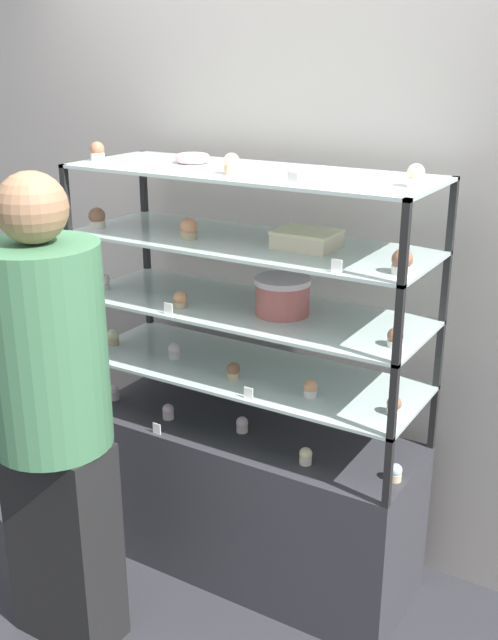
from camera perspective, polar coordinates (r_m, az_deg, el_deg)
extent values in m
plane|color=#2D2D33|center=(3.37, 0.00, -17.99)|extent=(20.00, 20.00, 0.00)
cube|color=gray|center=(3.10, 3.74, 5.45)|extent=(8.00, 0.05, 2.60)
cube|color=#333338|center=(3.19, 0.00, -13.40)|extent=(1.36, 0.49, 0.64)
cube|color=black|center=(3.49, -7.46, -2.14)|extent=(0.02, 0.02, 0.26)
cube|color=black|center=(2.92, 13.88, -7.15)|extent=(0.02, 0.02, 0.26)
cube|color=black|center=(3.17, -12.67, -4.78)|extent=(0.02, 0.02, 0.26)
cube|color=black|center=(2.52, 10.56, -11.35)|extent=(0.02, 0.02, 0.26)
cube|color=#B2C6C1|center=(2.91, 0.00, -3.91)|extent=(1.36, 0.49, 0.01)
cube|color=black|center=(3.41, -7.65, 1.86)|extent=(0.02, 0.02, 0.26)
cube|color=black|center=(2.81, 14.30, -2.48)|extent=(0.02, 0.02, 0.26)
cube|color=black|center=(3.08, -13.03, -0.43)|extent=(0.02, 0.02, 0.26)
cube|color=black|center=(2.40, 10.93, -6.10)|extent=(0.02, 0.02, 0.26)
cube|color=#B2C6C1|center=(2.82, 0.00, 0.87)|extent=(1.36, 0.49, 0.01)
cube|color=black|center=(3.34, -7.85, 6.06)|extent=(0.02, 0.02, 0.26)
cube|color=black|center=(2.73, 14.75, 2.51)|extent=(0.02, 0.02, 0.26)
cube|color=black|center=(3.00, -13.40, 4.17)|extent=(0.02, 0.02, 0.26)
cube|color=black|center=(2.31, 11.34, -0.35)|extent=(0.02, 0.02, 0.26)
cube|color=#B2C6C1|center=(2.75, 0.00, 5.93)|extent=(1.36, 0.49, 0.01)
cube|color=black|center=(3.29, -8.06, 10.40)|extent=(0.02, 0.02, 0.26)
cube|color=black|center=(2.67, 15.22, 7.78)|extent=(0.02, 0.02, 0.26)
cube|color=black|center=(2.95, -13.79, 8.97)|extent=(0.02, 0.02, 0.26)
cube|color=black|center=(2.23, 11.78, 5.84)|extent=(0.02, 0.02, 0.26)
cube|color=#B2C6C1|center=(2.70, 0.00, 11.22)|extent=(1.36, 0.49, 0.01)
cylinder|color=#C66660|center=(2.73, 2.53, 1.62)|extent=(0.20, 0.20, 0.12)
cylinder|color=silver|center=(2.71, 2.55, 3.00)|extent=(0.21, 0.21, 0.02)
cube|color=beige|center=(2.64, 4.41, 6.04)|extent=(0.21, 0.17, 0.05)
cube|color=#F4EAB2|center=(2.64, 4.43, 6.70)|extent=(0.21, 0.17, 0.01)
cylinder|color=white|center=(3.31, -10.24, -5.75)|extent=(0.05, 0.05, 0.03)
sphere|color=silver|center=(3.30, -10.27, -5.32)|extent=(0.05, 0.05, 0.05)
cylinder|color=white|center=(3.11, -6.16, -7.24)|extent=(0.05, 0.05, 0.03)
sphere|color=silver|center=(3.10, -6.18, -6.80)|extent=(0.05, 0.05, 0.05)
cylinder|color=beige|center=(2.99, -0.53, -8.27)|extent=(0.05, 0.05, 0.03)
sphere|color=silver|center=(2.98, -0.53, -7.81)|extent=(0.05, 0.05, 0.05)
cylinder|color=beige|center=(2.79, 4.33, -10.60)|extent=(0.05, 0.05, 0.03)
sphere|color=#F4EAB2|center=(2.77, 4.34, -10.12)|extent=(0.05, 0.05, 0.05)
cylinder|color=#CCB28C|center=(2.73, 11.06, -11.65)|extent=(0.05, 0.05, 0.03)
sphere|color=silver|center=(2.71, 11.10, -11.16)|extent=(0.05, 0.05, 0.05)
cube|color=white|center=(3.00, -7.04, -8.22)|extent=(0.04, 0.00, 0.04)
cylinder|color=#CCB28C|center=(3.21, -10.30, -1.59)|extent=(0.05, 0.05, 0.03)
sphere|color=#F4EAB2|center=(3.20, -10.33, -1.14)|extent=(0.05, 0.05, 0.05)
cylinder|color=white|center=(3.03, -5.69, -2.66)|extent=(0.05, 0.05, 0.03)
sphere|color=silver|center=(3.02, -5.71, -2.18)|extent=(0.05, 0.05, 0.05)
cylinder|color=#CCB28C|center=(2.83, -1.19, -4.23)|extent=(0.05, 0.05, 0.03)
sphere|color=#8C5B42|center=(2.82, -1.20, -3.72)|extent=(0.05, 0.05, 0.05)
cylinder|color=white|center=(2.70, 4.70, -5.56)|extent=(0.05, 0.05, 0.03)
sphere|color=#E5996B|center=(2.68, 4.72, -5.04)|extent=(0.05, 0.05, 0.05)
cylinder|color=beige|center=(2.61, 10.97, -6.80)|extent=(0.05, 0.05, 0.03)
sphere|color=#8C5B42|center=(2.59, 11.01, -6.26)|extent=(0.05, 0.05, 0.05)
cube|color=white|center=(2.66, -0.05, -5.60)|extent=(0.04, 0.00, 0.04)
cylinder|color=beige|center=(3.10, -11.00, 2.57)|extent=(0.05, 0.05, 0.02)
sphere|color=silver|center=(3.09, -11.03, 3.03)|extent=(0.05, 0.05, 0.05)
cylinder|color=#CCB28C|center=(2.83, -5.24, 1.20)|extent=(0.05, 0.05, 0.02)
sphere|color=#E5996B|center=(2.82, -5.26, 1.70)|extent=(0.05, 0.05, 0.05)
cylinder|color=white|center=(2.49, 11.06, -1.74)|extent=(0.05, 0.05, 0.02)
sphere|color=#8C5B42|center=(2.48, 11.09, -1.18)|extent=(0.05, 0.05, 0.05)
cube|color=white|center=(2.75, -6.17, 0.85)|extent=(0.04, 0.00, 0.04)
cylinder|color=beige|center=(3.03, -11.47, 7.19)|extent=(0.06, 0.06, 0.03)
sphere|color=#8C5B42|center=(3.02, -11.52, 7.78)|extent=(0.07, 0.07, 0.07)
cylinder|color=#CCB28C|center=(2.79, -4.60, 6.49)|extent=(0.06, 0.06, 0.03)
sphere|color=#E5996B|center=(2.78, -4.62, 7.12)|extent=(0.07, 0.07, 0.07)
cylinder|color=white|center=(2.37, 11.55, 3.80)|extent=(0.06, 0.06, 0.03)
sphere|color=#8C5B42|center=(2.37, 11.60, 4.54)|extent=(0.07, 0.07, 0.07)
cube|color=white|center=(2.34, 6.70, 4.08)|extent=(0.04, 0.00, 0.04)
cylinder|color=beige|center=(3.00, -11.45, 12.10)|extent=(0.05, 0.05, 0.03)
sphere|color=#8C5B42|center=(3.00, -11.49, 12.67)|extent=(0.05, 0.05, 0.05)
cylinder|color=#CCB28C|center=(2.60, -1.27, 11.35)|extent=(0.05, 0.05, 0.03)
sphere|color=#F4EAB2|center=(2.59, -1.27, 12.01)|extent=(0.05, 0.05, 0.05)
cylinder|color=white|center=(2.40, 12.55, 10.21)|extent=(0.05, 0.05, 0.03)
sphere|color=#F4EAB2|center=(2.39, 12.60, 10.92)|extent=(0.05, 0.05, 0.05)
cube|color=white|center=(2.36, 3.34, 10.66)|extent=(0.04, 0.00, 0.04)
torus|color=#EFB2BC|center=(2.89, -4.32, 12.19)|extent=(0.13, 0.13, 0.04)
cube|color=black|center=(2.89, -13.88, -16.00)|extent=(0.38, 0.21, 0.80)
cylinder|color=#3F724C|center=(2.54, -15.24, -2.05)|extent=(0.40, 0.40, 0.70)
sphere|color=#936B4C|center=(2.41, -16.22, 8.21)|extent=(0.23, 0.23, 0.23)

